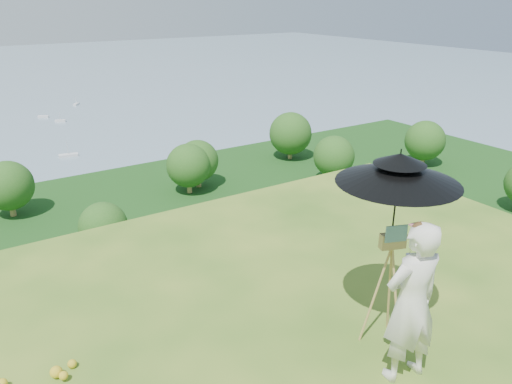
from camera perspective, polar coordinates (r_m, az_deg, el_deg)
slope_trees at (r=41.09m, az=-26.72°, el=-8.41°), size 110.00×50.00×6.00m
painter at (r=5.56m, az=17.33°, el=-12.01°), size 0.74×0.54×1.87m
field_easel at (r=6.11m, az=14.84°, el=-10.13°), size 0.77×0.77×1.56m
sun_umbrella at (r=5.66m, az=15.69°, el=-0.71°), size 1.63×1.63×1.13m
painter_cap at (r=5.15m, az=18.40°, el=-3.79°), size 0.22×0.25×0.10m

